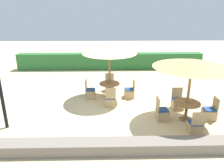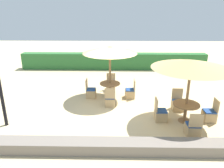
% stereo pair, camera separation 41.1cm
% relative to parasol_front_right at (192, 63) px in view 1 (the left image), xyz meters
% --- Properties ---
extents(ground_plane, '(40.00, 40.00, 0.00)m').
position_rel_parasol_front_right_xyz_m(ground_plane, '(-2.88, 1.16, -2.30)').
color(ground_plane, '#D1BA8C').
extents(hedge_row, '(13.00, 0.70, 1.13)m').
position_rel_parasol_front_right_xyz_m(hedge_row, '(-2.88, 7.59, -1.73)').
color(hedge_row, '#2D6B33').
rests_on(hedge_row, ground_plane).
extents(stone_border, '(10.00, 0.56, 0.37)m').
position_rel_parasol_front_right_xyz_m(stone_border, '(-2.88, -1.98, -2.11)').
color(stone_border, slate).
rests_on(stone_border, ground_plane).
extents(parasol_front_right, '(2.87, 2.87, 2.47)m').
position_rel_parasol_front_right_xyz_m(parasol_front_right, '(0.00, 0.00, 0.00)').
color(parasol_front_right, olive).
rests_on(parasol_front_right, ground_plane).
extents(round_table_front_right, '(1.01, 1.01, 0.74)m').
position_rel_parasol_front_right_xyz_m(round_table_front_right, '(0.00, 0.00, -1.73)').
color(round_table_front_right, olive).
rests_on(round_table_front_right, ground_plane).
extents(patio_chair_front_right_north, '(0.46, 0.46, 0.93)m').
position_rel_parasol_front_right_xyz_m(patio_chair_front_right_north, '(-0.03, 0.99, -2.04)').
color(patio_chair_front_right_north, tan).
rests_on(patio_chair_front_right_north, ground_plane).
extents(patio_chair_front_right_south, '(0.46, 0.46, 0.93)m').
position_rel_parasol_front_right_xyz_m(patio_chair_front_right_south, '(-0.03, -1.02, -2.04)').
color(patio_chair_front_right_south, tan).
rests_on(patio_chair_front_right_south, ground_plane).
extents(patio_chair_front_right_east, '(0.46, 0.46, 0.93)m').
position_rel_parasol_front_right_xyz_m(patio_chair_front_right_east, '(0.96, 0.03, -2.04)').
color(patio_chair_front_right_east, tan).
rests_on(patio_chair_front_right_east, ground_plane).
extents(patio_chair_front_right_west, '(0.46, 0.46, 0.93)m').
position_rel_parasol_front_right_xyz_m(patio_chair_front_right_west, '(-0.95, 0.04, -2.04)').
color(patio_chair_front_right_west, tan).
rests_on(patio_chair_front_right_west, ground_plane).
extents(parasol_center, '(2.52, 2.52, 2.54)m').
position_rel_parasol_front_right_xyz_m(parasol_center, '(-2.98, 2.29, 0.07)').
color(parasol_center, olive).
rests_on(parasol_center, ground_plane).
extents(round_table_center, '(0.98, 0.98, 0.76)m').
position_rel_parasol_front_right_xyz_m(round_table_center, '(-2.98, 2.29, -1.72)').
color(round_table_center, olive).
rests_on(round_table_center, ground_plane).
extents(patio_chair_center_south, '(0.46, 0.46, 0.93)m').
position_rel_parasol_front_right_xyz_m(patio_chair_center_south, '(-2.95, 1.32, -2.04)').
color(patio_chair_center_south, tan).
rests_on(patio_chair_center_south, ground_plane).
extents(patio_chair_center_west, '(0.46, 0.46, 0.93)m').
position_rel_parasol_front_right_xyz_m(patio_chair_center_west, '(-3.93, 2.30, -2.04)').
color(patio_chair_center_west, tan).
rests_on(patio_chair_center_west, ground_plane).
extents(patio_chair_center_east, '(0.46, 0.46, 0.93)m').
position_rel_parasol_front_right_xyz_m(patio_chair_center_east, '(-1.99, 2.30, -2.04)').
color(patio_chair_center_east, tan).
rests_on(patio_chair_center_east, ground_plane).
extents(patio_chair_center_north, '(0.46, 0.46, 0.93)m').
position_rel_parasol_front_right_xyz_m(patio_chair_center_north, '(-2.97, 3.21, -2.04)').
color(patio_chair_center_north, tan).
rests_on(patio_chair_center_north, ground_plane).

